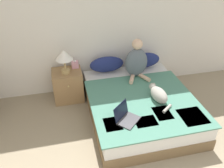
# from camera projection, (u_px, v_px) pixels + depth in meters

# --- Properties ---
(wall_back) EXTENTS (5.91, 0.05, 2.55)m
(wall_back) POSITION_uv_depth(u_px,v_px,m) (102.00, 23.00, 4.10)
(wall_back) COLOR silver
(wall_back) RESTS_ON ground_plane
(bed) EXTENTS (1.62, 1.97, 0.42)m
(bed) POSITION_uv_depth(u_px,v_px,m) (139.00, 105.00, 3.88)
(bed) COLOR brown
(bed) RESTS_ON ground_plane
(pillow_near) EXTENTS (0.62, 0.23, 0.29)m
(pillow_near) POSITION_uv_depth(u_px,v_px,m) (107.00, 64.00, 4.31)
(pillow_near) COLOR navy
(pillow_near) RESTS_ON bed
(pillow_far) EXTENTS (0.62, 0.23, 0.29)m
(pillow_far) POSITION_uv_depth(u_px,v_px,m) (144.00, 60.00, 4.45)
(pillow_far) COLOR navy
(pillow_far) RESTS_ON bed
(person_sitting) EXTENTS (0.40, 0.39, 0.70)m
(person_sitting) POSITION_uv_depth(u_px,v_px,m) (136.00, 61.00, 4.10)
(person_sitting) COLOR slate
(person_sitting) RESTS_ON bed
(cat_tabby) EXTENTS (0.25, 0.59, 0.20)m
(cat_tabby) POSITION_uv_depth(u_px,v_px,m) (158.00, 94.00, 3.59)
(cat_tabby) COLOR #A8A399
(cat_tabby) RESTS_ON bed
(laptop_open) EXTENTS (0.41, 0.40, 0.23)m
(laptop_open) POSITION_uv_depth(u_px,v_px,m) (126.00, 117.00, 3.23)
(laptop_open) COLOR #424247
(laptop_open) RESTS_ON bed
(nightstand) EXTENTS (0.51, 0.47, 0.56)m
(nightstand) POSITION_uv_depth(u_px,v_px,m) (68.00, 85.00, 4.26)
(nightstand) COLOR #937047
(nightstand) RESTS_ON ground_plane
(table_lamp) EXTENTS (0.29, 0.29, 0.43)m
(table_lamp) POSITION_uv_depth(u_px,v_px,m) (64.00, 56.00, 3.90)
(table_lamp) COLOR tan
(table_lamp) RESTS_ON nightstand
(tissue_box) EXTENTS (0.12, 0.12, 0.14)m
(tissue_box) POSITION_uv_depth(u_px,v_px,m) (75.00, 64.00, 4.21)
(tissue_box) COLOR #E09EB2
(tissue_box) RESTS_ON nightstand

